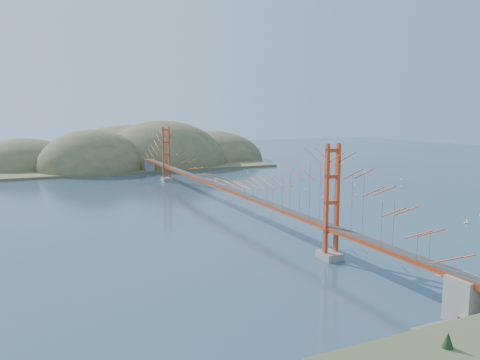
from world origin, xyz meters
name	(u,v)px	position (x,y,z in m)	size (l,w,h in m)	color
ground	(219,206)	(0.00, 0.00, 0.00)	(320.00, 320.00, 0.00)	#2C4459
bridge	(218,162)	(0.00, 0.18, 7.01)	(2.20, 94.40, 12.00)	gray
far_headlands	(138,163)	(2.21, 68.52, 0.00)	(84.00, 58.00, 25.00)	olive
sailboat_7	(248,172)	(22.32, 36.10, 0.15)	(0.58, 0.55, 0.65)	white
sailboat_5	(401,187)	(39.83, 2.05, 0.15)	(0.58, 0.60, 0.67)	white
sailboat_2	(467,222)	(25.61, -24.98, 0.15)	(0.63, 0.63, 0.70)	white
sailboat_9	(402,179)	(47.97, 10.49, 0.14)	(0.50, 0.53, 0.59)	white
sailboat_13	(480,215)	(31.23, -22.59, 0.14)	(0.56, 0.56, 0.59)	white
sailboat_17	(325,176)	(35.25, 21.34, 0.14)	(0.54, 0.44, 0.63)	white
sailboat_4	(355,184)	(33.58, 8.39, 0.15)	(0.59, 0.59, 0.64)	white
sailboat_8	(370,177)	(43.32, 15.52, 0.14)	(0.56, 0.56, 0.60)	white
sailboat_15	(337,176)	(37.96, 20.61, 0.15)	(0.45, 0.56, 0.66)	white
sailboat_3	(305,190)	(20.40, 6.65, 0.15)	(0.67, 0.67, 0.71)	white
sailboat_16	(291,185)	(21.00, 12.89, 0.16)	(0.71, 0.71, 0.74)	white
sailboat_1	(323,197)	(18.83, -1.44, 0.16)	(0.67, 0.67, 0.73)	white
sailboat_12	(215,181)	(9.27, 24.87, 0.15)	(0.61, 0.52, 0.70)	white
sailboat_0	(356,194)	(26.15, -1.32, 0.15)	(0.56, 0.57, 0.64)	white
sailboat_11	(414,176)	(54.08, 12.82, 0.14)	(0.55, 0.55, 0.60)	white
sailboat_10	(439,274)	(6.00, -38.32, 0.14)	(0.48, 0.53, 0.60)	white
sailboat_extra_1	(380,189)	(33.59, 1.10, 0.16)	(0.68, 0.68, 0.74)	white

